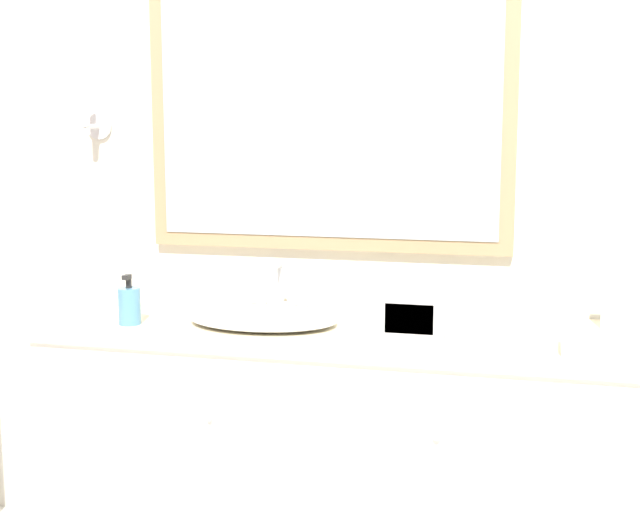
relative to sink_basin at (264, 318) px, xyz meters
The scene contains 8 objects.
wall_back 0.59m from the sink_basin, 55.61° to the left, with size 8.00×0.18×2.55m.
vanity_counter 0.51m from the sink_basin, ahead, with size 1.83×0.60×0.86m.
sink_basin is the anchor object (origin of this frame).
soap_bottle 0.41m from the sink_basin, 165.21° to the right, with size 0.07×0.07×0.15m.
appliance_box 0.46m from the sink_basin, ahead, with size 0.19×0.11×0.12m.
picture_frame 1.06m from the sink_basin, 10.18° to the left, with size 0.10×0.01×0.15m.
hand_towel_near_sink 0.70m from the sink_basin, 10.45° to the left, with size 0.17×0.11×0.05m.
hand_towel_far_corner 0.97m from the sink_basin, ahead, with size 0.18×0.13×0.04m.
Camera 1 is at (0.57, -2.25, 1.46)m, focal length 50.00 mm.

